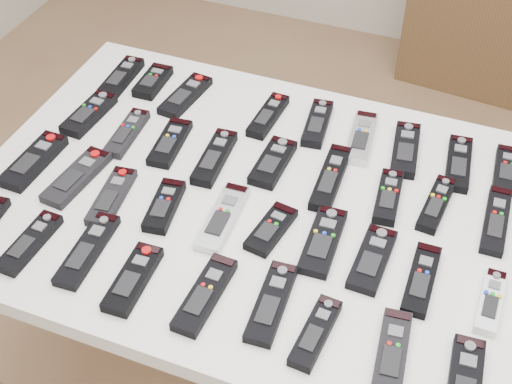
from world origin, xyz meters
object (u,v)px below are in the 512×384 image
(remote_21, at_px, (164,206))
(remote_4, at_px, (317,123))
(remote_29, at_px, (30,243))
(remote_10, at_px, (127,133))
(remote_30, at_px, (88,250))
(remote_33, at_px, (271,303))
(table, at_px, (256,217))
(remote_31, at_px, (133,279))
(remote_1, at_px, (153,81))
(remote_3, at_px, (268,116))
(remote_35, at_px, (392,353))
(remote_15, at_px, (388,197))
(remote_22, at_px, (223,218))
(remote_34, at_px, (315,333))
(remote_9, at_px, (89,114))
(remote_27, at_px, (491,302))
(remote_0, at_px, (121,77))
(remote_36, at_px, (465,384))
(remote_17, at_px, (496,221))
(remote_16, at_px, (436,204))
(remote_24, at_px, (323,241))
(remote_32, at_px, (205,294))
(remote_13, at_px, (273,162))
(remote_8, at_px, (507,170))
(remote_20, at_px, (112,197))
(remote_5, at_px, (361,138))
(remote_6, at_px, (405,150))
(remote_18, at_px, (34,161))
(remote_23, at_px, (271,229))
(remote_12, at_px, (214,157))
(remote_2, at_px, (185,96))
(remote_7, at_px, (459,163))
(remote_25, at_px, (372,259))
(remote_14, at_px, (331,178))

(remote_21, bearing_deg, remote_4, 52.52)
(remote_29, bearing_deg, remote_10, 90.34)
(remote_30, bearing_deg, remote_33, -1.64)
(table, bearing_deg, remote_31, -114.05)
(remote_1, relative_size, remote_3, 0.80)
(remote_31, bearing_deg, remote_35, -0.44)
(remote_15, xyz_separation_m, remote_22, (-0.31, -0.19, -0.00))
(remote_4, distance_m, remote_34, 0.61)
(remote_9, distance_m, remote_27, 1.03)
(remote_0, bearing_deg, remote_36, -32.87)
(remote_17, bearing_deg, remote_16, 177.67)
(remote_1, distance_m, remote_24, 0.69)
(remote_32, xyz_separation_m, remote_36, (0.49, -0.01, -0.00))
(remote_4, distance_m, remote_13, 0.18)
(remote_8, xyz_separation_m, remote_20, (-0.79, -0.40, 0.00))
(remote_20, bearing_deg, remote_34, -25.94)
(remote_5, distance_m, remote_34, 0.57)
(remote_6, relative_size, remote_16, 1.07)
(remote_20, bearing_deg, remote_3, 54.06)
(remote_20, xyz_separation_m, remote_33, (0.42, -0.14, 0.00))
(remote_16, bearing_deg, remote_18, -162.44)
(remote_6, distance_m, remote_21, 0.57)
(remote_17, bearing_deg, remote_23, -157.06)
(remote_33, bearing_deg, remote_36, -10.22)
(remote_22, bearing_deg, remote_0, 137.99)
(remote_0, height_order, remote_12, same)
(remote_27, distance_m, remote_31, 0.68)
(remote_20, bearing_deg, remote_18, 163.51)
(remote_3, xyz_separation_m, remote_8, (0.57, 0.01, -0.00))
(remote_10, xyz_separation_m, remote_30, (0.11, -0.36, -0.00))
(remote_2, height_order, remote_15, remote_15)
(remote_30, height_order, remote_36, remote_36)
(remote_9, bearing_deg, remote_7, 13.10)
(remote_25, bearing_deg, remote_6, 93.56)
(remote_15, height_order, remote_30, remote_15)
(remote_3, height_order, remote_22, remote_3)
(remote_12, height_order, remote_14, same)
(remote_4, distance_m, remote_27, 0.61)
(remote_16, bearing_deg, remote_17, 4.17)
(remote_16, xyz_separation_m, remote_22, (-0.41, -0.20, -0.00))
(remote_12, xyz_separation_m, remote_29, (-0.24, -0.38, -0.00))
(table, height_order, remote_31, remote_31)
(remote_16, relative_size, remote_17, 0.87)
(remote_12, xyz_separation_m, remote_16, (0.50, 0.03, -0.00))
(remote_4, relative_size, remote_8, 1.10)
(remote_2, distance_m, remote_30, 0.55)
(remote_6, bearing_deg, remote_21, -147.71)
(remote_6, bearing_deg, remote_13, -158.43)
(remote_4, distance_m, remote_8, 0.45)
(remote_16, relative_size, remote_24, 0.93)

